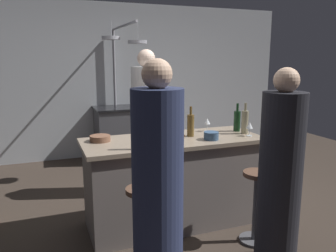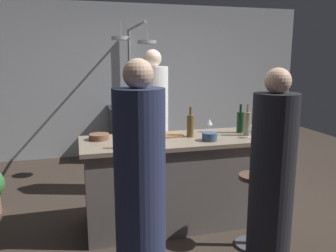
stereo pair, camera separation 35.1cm
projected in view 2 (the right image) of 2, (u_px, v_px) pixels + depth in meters
name	position (u px, v px, depth m)	size (l,w,h in m)	color
ground_plane	(172.00, 222.00, 3.57)	(9.00, 9.00, 0.00)	#382D26
back_wall	(128.00, 80.00, 6.01)	(6.40, 0.16, 2.60)	#B2B7BC
kitchen_island	(172.00, 181.00, 3.48)	(1.80, 0.72, 0.90)	slate
stove_range	(133.00, 132.00, 5.80)	(0.80, 0.64, 0.89)	#47474C
chef	(153.00, 128.00, 4.27)	(0.38, 0.38, 1.79)	white
bar_stool_left	(132.00, 222.00, 2.78)	(0.28, 0.28, 0.68)	#4C4C51
guest_left	(140.00, 190.00, 2.37)	(0.36, 0.36, 1.69)	#262D4C
bar_stool_right	(252.00, 207.00, 3.05)	(0.28, 0.28, 0.68)	#4C4C51
guest_right	(272.00, 181.00, 2.63)	(0.34, 0.34, 1.62)	black
overhead_pot_rack	(133.00, 60.00, 5.10)	(0.60, 1.47, 2.17)	gray
cutting_board	(167.00, 135.00, 3.51)	(0.32, 0.22, 0.02)	#997047
pepper_mill	(128.00, 137.00, 3.01)	(0.05, 0.05, 0.21)	#382319
wine_bottle_red	(240.00, 122.00, 3.65)	(0.07, 0.07, 0.31)	#143319
wine_bottle_amber	(190.00, 125.00, 3.45)	(0.07, 0.07, 0.31)	brown
wine_bottle_white	(247.00, 123.00, 3.52)	(0.07, 0.07, 0.33)	gray
wine_glass_near_right_guest	(251.00, 128.00, 3.41)	(0.07, 0.07, 0.15)	silver
wine_glass_by_chef	(209.00, 123.00, 3.68)	(0.07, 0.07, 0.15)	silver
mixing_bowl_blue	(210.00, 137.00, 3.31)	(0.15, 0.15, 0.08)	#334C6B
mixing_bowl_wooden	(99.00, 137.00, 3.35)	(0.20, 0.20, 0.06)	brown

